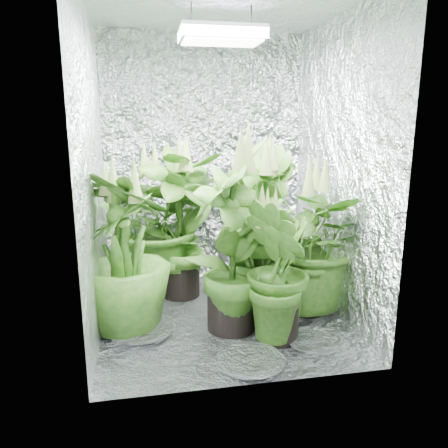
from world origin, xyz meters
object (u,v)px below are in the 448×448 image
plant_a (158,221)px  plant_e (309,240)px  plant_h (258,262)px  grow_lamp (222,35)px  plant_g (279,272)px  plant_d (124,254)px  circulation_fan (298,283)px  plant_b (180,224)px  plant_c (255,227)px  plant_f (232,238)px

plant_a → plant_e: plant_a is taller
plant_e → plant_h: plant_e is taller
grow_lamp → plant_g: bearing=-51.9°
grow_lamp → plant_a: grow_lamp is taller
plant_d → circulation_fan: 1.33m
grow_lamp → plant_b: 1.36m
circulation_fan → plant_a: bearing=163.8°
plant_a → plant_d: (-0.24, -0.71, -0.05)m
plant_c → plant_f: size_ratio=0.94×
grow_lamp → plant_g: grow_lamp is taller
plant_a → plant_e: (1.00, -0.64, -0.04)m
circulation_fan → grow_lamp: bearing=-154.9°
plant_c → plant_f: (-0.26, -0.39, 0.03)m
plant_f → plant_g: plant_f is taller
plant_d → grow_lamp: bearing=6.1°
plant_g → plant_h: size_ratio=1.09×
plant_g → plant_e: bearing=48.3°
plant_e → circulation_fan: bearing=88.2°
plant_h → plant_a: bearing=134.1°
plant_b → plant_f: bearing=-66.5°
grow_lamp → plant_e: bearing=0.1°
plant_b → plant_c: size_ratio=0.99×
plant_g → plant_h: plant_g is taller
grow_lamp → plant_g: size_ratio=0.52×
plant_f → plant_c: bearing=56.5°
plant_a → circulation_fan: plant_a is taller
grow_lamp → plant_d: grow_lamp is taller
plant_f → grow_lamp: bearing=101.5°
plant_f → circulation_fan: 0.83m
grow_lamp → plant_g: (0.28, -0.36, -1.38)m
plant_e → circulation_fan: (0.01, 0.19, -0.39)m
plant_g → plant_h: 0.35m
plant_a → plant_g: 1.22m
plant_a → plant_h: plant_a is taller
plant_a → circulation_fan: 1.18m
grow_lamp → plant_c: grow_lamp is taller
plant_d → plant_e: (1.24, 0.07, 0.01)m
grow_lamp → circulation_fan: size_ratio=1.53×
plant_c → plant_d: bearing=-162.4°
plant_e → plant_g: 0.50m
plant_b → circulation_fan: size_ratio=3.73×
plant_b → plant_d: size_ratio=1.09×
plant_a → plant_d: bearing=-108.7°
plant_a → plant_h: bearing=-45.9°
plant_a → plant_c: size_ratio=1.02×
plant_b → plant_h: (0.48, -0.48, -0.17)m
plant_a → plant_c: 0.80m
plant_a → plant_d: plant_a is taller
plant_a → plant_g: (0.68, -1.00, -0.12)m
plant_d → plant_e: plant_d is taller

